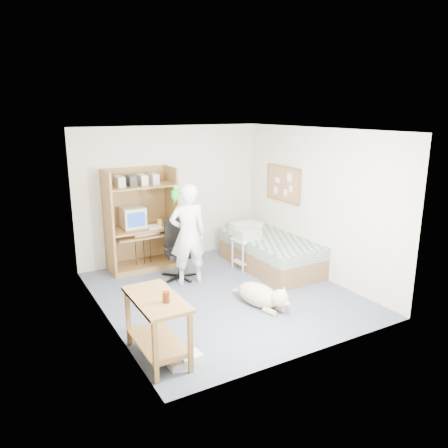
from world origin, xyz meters
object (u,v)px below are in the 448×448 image
bed (269,252)px  printer_cart (247,248)px  side_desk (157,318)px  computer_hutch (141,224)px  person (188,234)px  dog (261,295)px  office_chair (179,257)px

bed → printer_cart: (-0.38, 0.15, 0.08)m
bed → printer_cart: bearing=158.2°
side_desk → printer_cart: 3.16m
computer_hutch → person: bearing=-68.2°
person → printer_cart: size_ratio=2.95×
dog → printer_cart: (0.67, 1.44, 0.19)m
printer_cart → computer_hutch: bearing=144.8°
computer_hutch → side_desk: (-0.85, -2.94, -0.33)m
side_desk → dog: (1.79, 0.53, -0.32)m
office_chair → dog: (0.56, -1.66, -0.18)m
side_desk → person: 2.29m
dog → printer_cart: printer_cart is taller
bed → office_chair: bearing=167.2°
dog → bed: bearing=36.9°
office_chair → dog: bearing=-62.1°
bed → side_desk: (-2.85, -1.82, 0.21)m
bed → dog: 1.67m
person → computer_hutch: bearing=-59.0°
side_desk → printer_cart: side_desk is taller
computer_hutch → dog: (0.94, -2.41, -0.64)m
person → dog: (0.52, -1.35, -0.65)m
bed → dog: bearing=-129.4°
side_desk → office_chair: (1.23, 2.18, -0.14)m
dog → printer_cart: size_ratio=1.91×
computer_hutch → printer_cart: bearing=-30.9°
dog → person: bearing=97.3°
office_chair → person: person is taller
computer_hutch → printer_cart: size_ratio=3.21×
person → printer_cart: bearing=-166.5°
dog → printer_cart: bearing=51.3°
side_desk → printer_cart: bearing=38.6°
person → dog: size_ratio=1.54×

